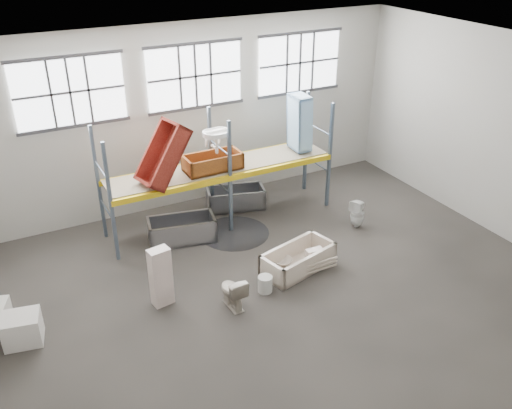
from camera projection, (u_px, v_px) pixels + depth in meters
floor at (287, 290)px, 12.14m from camera, size 12.00×10.00×0.10m
ceiling at (295, 58)px, 9.76m from camera, size 12.00×10.00×0.10m
wall_back at (196, 115)px, 14.91m from camera, size 12.00×0.10×5.00m
wall_front at (493, 340)px, 6.99m from camera, size 12.00×0.10×5.00m
wall_right at (502, 137)px, 13.43m from camera, size 0.10×10.00×5.00m
window_left at (70, 92)px, 13.00m from camera, size 2.60×0.04×1.60m
window_mid at (195, 76)px, 14.31m from camera, size 2.60×0.04×1.60m
window_right at (299, 63)px, 15.63m from camera, size 2.60×0.04×1.60m
rack_upright_la at (111, 204)px, 12.46m from camera, size 0.08×0.08×3.00m
rack_upright_lb at (98, 184)px, 13.40m from camera, size 0.08×0.08×3.00m
rack_upright_ma at (230, 178)px, 13.69m from camera, size 0.08×0.08×3.00m
rack_upright_mb at (211, 161)px, 14.63m from camera, size 0.08×0.08×3.00m
rack_upright_ra at (330, 156)px, 14.92m from camera, size 0.08×0.08×3.00m
rack_upright_rb at (306, 142)px, 15.86m from camera, size 0.08×0.08×3.00m
rack_beam_front at (230, 178)px, 13.69m from camera, size 6.00×0.10×0.14m
rack_beam_back at (211, 161)px, 14.63m from camera, size 6.00×0.10×0.14m
shelf_deck at (220, 166)px, 14.12m from camera, size 5.90×1.10×0.03m
wet_patch at (235, 233)px, 14.23m from camera, size 1.80×1.80×0.00m
bathtub_beige at (298, 259)px, 12.68m from camera, size 1.91×1.23×0.52m
cistern_spare at (314, 256)px, 12.75m from camera, size 0.41×0.21×0.38m
sink_in_tub at (283, 262)px, 12.75m from camera, size 0.47×0.47×0.16m
toilet_beige at (232, 292)px, 11.40m from camera, size 0.45×0.75×0.74m
cistern_tall at (161, 277)px, 11.36m from camera, size 0.47×0.34×1.33m
toilet_white at (357, 213)px, 14.36m from camera, size 0.47×0.47×0.79m
steel_tub_left at (182, 230)px, 13.79m from camera, size 1.79×1.10×0.61m
steel_tub_right at (236, 198)px, 15.37m from camera, size 1.73×1.14×0.58m
rust_tub_flat at (213, 162)px, 13.79m from camera, size 1.46×0.70×0.41m
rust_tub_tilted at (163, 155)px, 12.97m from camera, size 1.46×1.06×1.60m
sink_on_shelf at (217, 152)px, 13.63m from camera, size 0.72×0.57×0.61m
blue_tub_upright at (300, 123)px, 14.69m from camera, size 0.51×0.73×1.51m
bucket at (265, 284)px, 11.94m from camera, size 0.38×0.38×0.37m
carton_near at (22, 329)px, 10.47m from camera, size 0.80×0.72×0.60m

